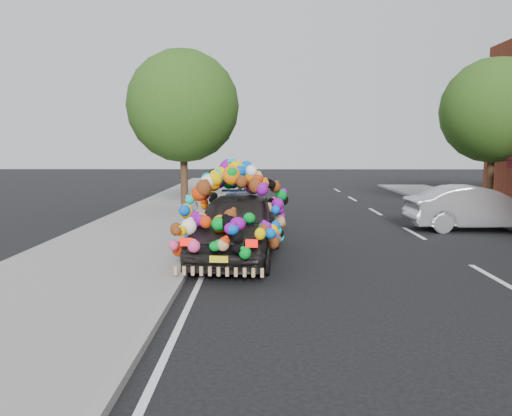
# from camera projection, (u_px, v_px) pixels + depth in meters

# --- Properties ---
(ground) EXTENTS (100.00, 100.00, 0.00)m
(ground) POSITION_uv_depth(u_px,v_px,m) (306.00, 277.00, 9.63)
(ground) COLOR black
(ground) RESTS_ON ground
(sidewalk) EXTENTS (4.00, 60.00, 0.12)m
(sidewalk) POSITION_uv_depth(u_px,v_px,m) (84.00, 273.00, 9.67)
(sidewalk) COLOR gray
(sidewalk) RESTS_ON ground
(kerb) EXTENTS (0.15, 60.00, 0.13)m
(kerb) POSITION_uv_depth(u_px,v_px,m) (184.00, 273.00, 9.64)
(kerb) COLOR gray
(kerb) RESTS_ON ground
(lane_markings) EXTENTS (6.00, 50.00, 0.01)m
(lane_markings) POSITION_uv_depth(u_px,v_px,m) (493.00, 277.00, 9.59)
(lane_markings) COLOR silver
(lane_markings) RESTS_ON ground
(tree_near_sidewalk) EXTENTS (4.20, 4.20, 6.13)m
(tree_near_sidewalk) POSITION_uv_depth(u_px,v_px,m) (183.00, 106.00, 18.62)
(tree_near_sidewalk) COLOR #332114
(tree_near_sidewalk) RESTS_ON ground
(tree_far_b) EXTENTS (4.00, 4.00, 5.90)m
(tree_far_b) POSITION_uv_depth(u_px,v_px,m) (494.00, 111.00, 19.00)
(tree_far_b) COLOR #332114
(tree_far_b) RESTS_ON ground
(plush_art_car) EXTENTS (2.56, 4.76, 2.14)m
(plush_art_car) POSITION_uv_depth(u_px,v_px,m) (237.00, 210.00, 11.11)
(plush_art_car) COLOR black
(plush_art_car) RESTS_ON ground
(navy_sedan) EXTENTS (1.77, 4.14, 1.19)m
(navy_sedan) POSITION_uv_depth(u_px,v_px,m) (243.00, 214.00, 14.19)
(navy_sedan) COLOR #040F32
(navy_sedan) RESTS_ON ground
(silver_hatchback) EXTENTS (4.13, 1.54, 1.35)m
(silver_hatchback) POSITION_uv_depth(u_px,v_px,m) (476.00, 208.00, 15.07)
(silver_hatchback) COLOR #A3A5AB
(silver_hatchback) RESTS_ON ground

